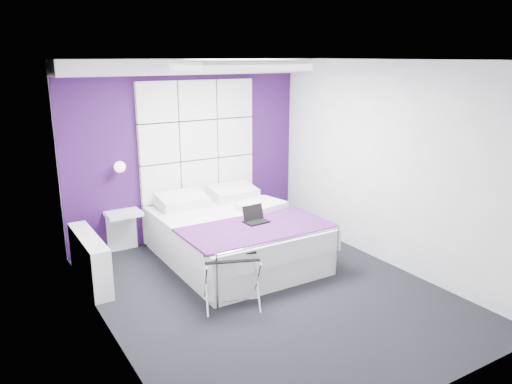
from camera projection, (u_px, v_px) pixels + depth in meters
floor at (268, 292)px, 5.78m from camera, size 4.40×4.40×0.00m
ceiling at (270, 60)px, 5.09m from camera, size 4.40×4.40×0.00m
wall_back at (187, 151)px, 7.25m from camera, size 3.60×0.00×3.60m
wall_left at (103, 208)px, 4.53m from camera, size 0.00×4.40×4.40m
wall_right at (388, 165)px, 6.34m from camera, size 0.00×4.40×4.40m
accent_wall at (187, 151)px, 7.24m from camera, size 3.58×0.02×2.58m
soffit at (191, 66)px, 6.72m from camera, size 3.58×0.50×0.20m
headboard at (199, 160)px, 7.31m from camera, size 1.80×0.08×2.30m
skylight at (241, 64)px, 5.60m from camera, size 1.36×0.86×0.12m
wall_lamp at (119, 166)px, 6.63m from camera, size 0.15×0.15×0.15m
radiator at (90, 260)px, 5.92m from camera, size 0.22×1.20×0.60m
bed at (235, 236)px, 6.62m from camera, size 1.82×2.20×0.77m
nightstand at (123, 214)px, 6.77m from camera, size 0.46×0.36×0.05m
luggage_rack at (232, 281)px, 5.38m from camera, size 0.58×0.43×0.57m
laptop at (255, 218)px, 6.27m from camera, size 0.29×0.21×0.21m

